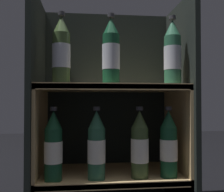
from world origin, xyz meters
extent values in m
cube|color=black|center=(0.00, 0.32, 0.44)|extent=(0.62, 0.02, 0.88)
cube|color=black|center=(-0.30, 0.16, 0.44)|extent=(0.02, 0.35, 0.88)
cube|color=black|center=(0.30, 0.16, 0.44)|extent=(0.02, 0.35, 0.88)
cube|color=tan|center=(0.00, 0.16, 0.16)|extent=(0.58, 0.31, 0.02)
cube|color=tan|center=(0.00, 0.01, 0.16)|extent=(0.58, 0.02, 0.03)
cube|color=tan|center=(0.28, 0.16, 0.08)|extent=(0.01, 0.31, 0.15)
cube|color=tan|center=(0.00, 0.16, 0.51)|extent=(0.58, 0.31, 0.02)
cube|color=tan|center=(0.00, 0.01, 0.51)|extent=(0.58, 0.02, 0.03)
cube|color=tan|center=(-0.28, 0.16, 0.25)|extent=(0.01, 0.31, 0.50)
cube|color=tan|center=(0.28, 0.16, 0.25)|extent=(0.01, 0.31, 0.50)
cylinder|color=#384C28|center=(-0.19, 0.06, 0.62)|extent=(0.07, 0.07, 0.19)
cylinder|color=#ADB2C1|center=(-0.19, 0.06, 0.63)|extent=(0.07, 0.07, 0.09)
cone|color=#384C28|center=(-0.19, 0.06, 0.75)|extent=(0.06, 0.06, 0.07)
cylinder|color=#333338|center=(-0.19, 0.06, 0.79)|extent=(0.03, 0.03, 0.01)
cylinder|color=#144228|center=(-0.01, 0.06, 0.62)|extent=(0.07, 0.07, 0.19)
cylinder|color=#ADB2C1|center=(-0.01, 0.06, 0.63)|extent=(0.07, 0.07, 0.09)
cone|color=#144228|center=(-0.01, 0.06, 0.75)|extent=(0.06, 0.06, 0.07)
cylinder|color=#333338|center=(-0.01, 0.06, 0.79)|extent=(0.03, 0.03, 0.01)
cylinder|color=#285B42|center=(0.23, 0.06, 0.62)|extent=(0.07, 0.07, 0.19)
cylinder|color=#ADB2C1|center=(0.23, 0.06, 0.63)|extent=(0.07, 0.07, 0.09)
cone|color=#285B42|center=(0.23, 0.06, 0.75)|extent=(0.06, 0.06, 0.07)
cylinder|color=#333338|center=(0.23, 0.06, 0.79)|extent=(0.03, 0.03, 0.01)
cylinder|color=#144228|center=(-0.22, 0.06, 0.27)|extent=(0.07, 0.07, 0.19)
cylinder|color=silver|center=(-0.22, 0.06, 0.27)|extent=(0.07, 0.07, 0.08)
cone|color=#144228|center=(-0.22, 0.06, 0.39)|extent=(0.06, 0.06, 0.07)
cylinder|color=#333338|center=(-0.22, 0.06, 0.43)|extent=(0.03, 0.03, 0.01)
cylinder|color=#285B42|center=(-0.06, 0.06, 0.27)|extent=(0.07, 0.07, 0.19)
cylinder|color=silver|center=(-0.06, 0.06, 0.27)|extent=(0.07, 0.07, 0.09)
cone|color=#285B42|center=(-0.06, 0.06, 0.39)|extent=(0.06, 0.06, 0.07)
cylinder|color=#333338|center=(-0.06, 0.06, 0.43)|extent=(0.03, 0.03, 0.01)
cylinder|color=#384C28|center=(0.10, 0.06, 0.27)|extent=(0.07, 0.07, 0.19)
cylinder|color=silver|center=(0.10, 0.06, 0.27)|extent=(0.07, 0.07, 0.09)
cone|color=#384C28|center=(0.10, 0.06, 0.39)|extent=(0.06, 0.06, 0.07)
cylinder|color=#333338|center=(0.10, 0.06, 0.43)|extent=(0.03, 0.03, 0.01)
cylinder|color=#144228|center=(0.21, 0.06, 0.27)|extent=(0.07, 0.07, 0.19)
cylinder|color=silver|center=(0.21, 0.06, 0.27)|extent=(0.07, 0.07, 0.08)
cone|color=#144228|center=(0.21, 0.06, 0.39)|extent=(0.06, 0.06, 0.07)
cylinder|color=#333338|center=(0.21, 0.06, 0.43)|extent=(0.03, 0.03, 0.01)
camera|label=1|loc=(-0.11, -0.92, 0.46)|focal=42.00mm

